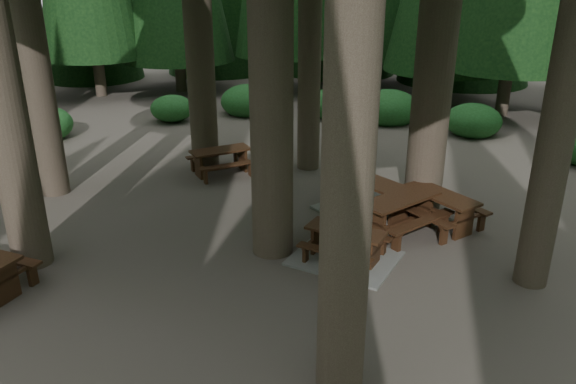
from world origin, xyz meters
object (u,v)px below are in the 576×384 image
Objects in this scene: picnic_table_a at (345,250)px; picnic_table_b at (221,158)px; picnic_table_c at (374,202)px; picnic_table_d at (439,204)px; picnic_table_f at (399,209)px.

picnic_table_a is 5.95m from picnic_table_b.
picnic_table_d is at bearing 25.29° from picnic_table_c.
picnic_table_f is (0.91, -0.60, 0.27)m from picnic_table_c.
picnic_table_f is (5.76, -0.58, 0.07)m from picnic_table_b.
picnic_table_b is at bearing -163.27° from picnic_table_c.
picnic_table_b is at bearing 101.09° from picnic_table_f.
picnic_table_b is 0.92× the size of picnic_table_f.
picnic_table_c reaches higher than picnic_table_a.
picnic_table_a is at bearing -87.81° from picnic_table_d.
picnic_table_c is at bearing 73.31° from picnic_table_f.
picnic_table_f is (-0.60, -0.83, 0.03)m from picnic_table_d.
picnic_table_d is 1.03m from picnic_table_f.
picnic_table_f is at bearing -17.03° from picnic_table_c.
picnic_table_c is 1.12m from picnic_table_f.
picnic_table_a is at bearing -86.01° from picnic_table_b.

